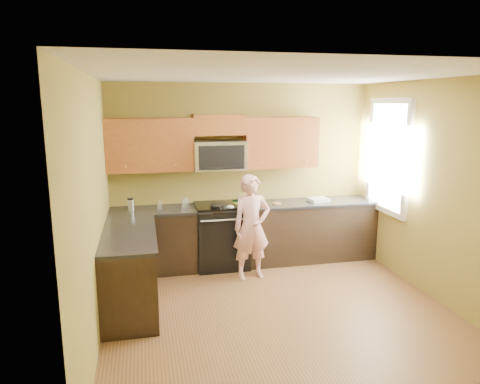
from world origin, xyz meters
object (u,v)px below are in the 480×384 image
object	(u,v)px
travel_mug	(131,211)
woman	(252,227)
microwave	(219,169)
butter_tub	(237,205)
frying_pan	(219,208)
stove	(221,235)

from	to	relation	value
travel_mug	woman	bearing A→B (deg)	-17.43
microwave	butter_tub	bearing A→B (deg)	-23.99
frying_pan	travel_mug	world-z (taller)	travel_mug
travel_mug	butter_tub	bearing A→B (deg)	1.39
frying_pan	stove	bearing A→B (deg)	75.16
microwave	butter_tub	world-z (taller)	microwave
microwave	woman	world-z (taller)	microwave
microwave	travel_mug	size ratio (longest dim) A/B	4.05
woman	frying_pan	size ratio (longest dim) A/B	3.49
woman	travel_mug	size ratio (longest dim) A/B	7.77
woman	butter_tub	world-z (taller)	woman
stove	woman	xyz separation A→B (m)	(0.33, -0.53, 0.25)
microwave	stove	bearing A→B (deg)	-90.00
woman	travel_mug	world-z (taller)	woman
stove	frying_pan	xyz separation A→B (m)	(-0.07, -0.23, 0.47)
woman	travel_mug	xyz separation A→B (m)	(-1.62, 0.51, 0.19)
microwave	travel_mug	bearing A→B (deg)	-173.66
butter_tub	travel_mug	bearing A→B (deg)	-178.61
stove	butter_tub	xyz separation A→B (m)	(0.24, 0.02, 0.45)
butter_tub	travel_mug	world-z (taller)	travel_mug
woman	frying_pan	xyz separation A→B (m)	(-0.40, 0.30, 0.22)
stove	microwave	xyz separation A→B (m)	(0.00, 0.12, 0.97)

